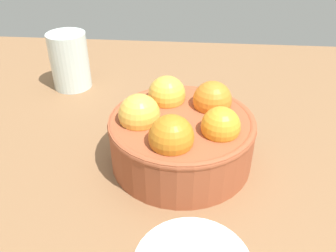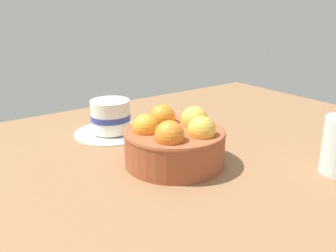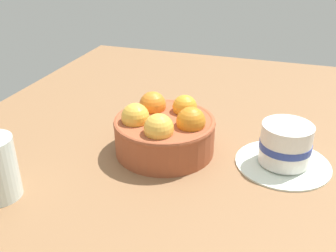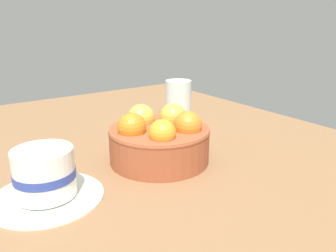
# 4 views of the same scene
# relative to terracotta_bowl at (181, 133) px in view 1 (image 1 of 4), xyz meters

# --- Properties ---
(ground_plane) EXTENTS (1.14, 0.82, 0.05)m
(ground_plane) POSITION_rel_terracotta_bowl_xyz_m (-0.00, 0.00, -0.06)
(ground_plane) COLOR brown
(terracotta_bowl) EXTENTS (0.17, 0.17, 0.09)m
(terracotta_bowl) POSITION_rel_terracotta_bowl_xyz_m (0.00, 0.00, 0.00)
(terracotta_bowl) COLOR #9E4C2D
(terracotta_bowl) RESTS_ON ground_plane
(water_glass) EXTENTS (0.06, 0.06, 0.09)m
(water_glass) POSITION_rel_terracotta_bowl_xyz_m (0.19, -0.18, 0.01)
(water_glass) COLOR silver
(water_glass) RESTS_ON ground_plane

